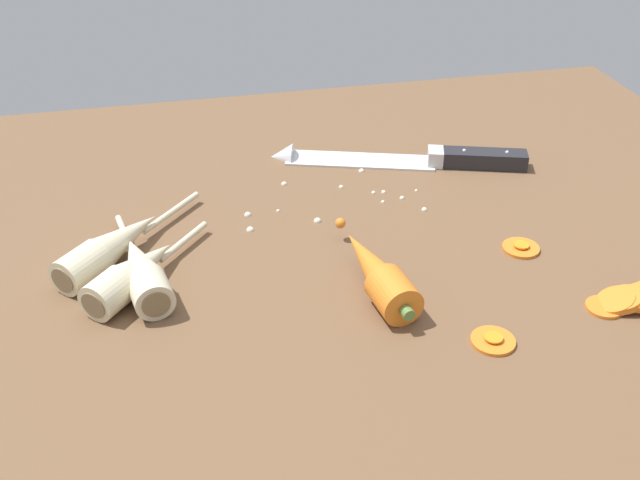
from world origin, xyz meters
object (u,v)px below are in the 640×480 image
carrot_slice_stack (634,298)px  carrot_slice_stray_near (521,247)px  chefs_knife (392,158)px  whole_carrot (377,273)px  parsnip_mid_left (134,274)px  carrot_slice_stray_mid (493,339)px  parsnip_front (142,270)px  parsnip_mid_right (112,247)px

carrot_slice_stack → carrot_slice_stray_near: size_ratio=2.27×
chefs_knife → whole_carrot: bearing=-110.4°
parsnip_mid_left → carrot_slice_stray_near: 42.04cm
whole_carrot → carrot_slice_stray_mid: bearing=-51.5°
whole_carrot → carrot_slice_stray_mid: whole_carrot is taller
chefs_knife → parsnip_mid_left: (-34.25, -21.74, 1.33)cm
parsnip_front → carrot_slice_stray_mid: bearing=-27.2°
chefs_knife → whole_carrot: whole_carrot is taller
whole_carrot → parsnip_mid_left: (-24.17, 5.41, -0.12)cm
whole_carrot → parsnip_mid_right: (-26.36, 11.08, -0.12)cm
chefs_knife → parsnip_mid_left: bearing=-147.6°
parsnip_mid_right → carrot_slice_stack: size_ratio=1.93×
carrot_slice_stack → carrot_slice_stray_mid: 15.95cm
carrot_slice_stray_near → carrot_slice_stray_mid: bearing=-123.9°
parsnip_mid_left → carrot_slice_stray_near: bearing=-2.4°
chefs_knife → parsnip_mid_right: 39.85cm
whole_carrot → carrot_slice_stray_mid: (8.34, -10.47, -1.74)cm
carrot_slice_stray_near → carrot_slice_stack: bearing=-62.2°
parsnip_front → chefs_knife: bearing=32.6°
parsnip_mid_right → chefs_knife: bearing=23.8°
parsnip_mid_left → carrot_slice_stack: 50.25cm
chefs_knife → carrot_slice_stray_mid: size_ratio=8.09×
carrot_slice_stray_mid → parsnip_front: bearing=152.8°
carrot_slice_stray_near → carrot_slice_stray_mid: same height
parsnip_mid_right → carrot_slice_stack: parsnip_mid_right is taller
carrot_slice_stack → carrot_slice_stray_mid: (-15.80, -2.09, -0.61)cm
whole_carrot → parsnip_mid_left: 24.77cm
whole_carrot → carrot_slice_stack: 25.58cm
parsnip_mid_right → carrot_slice_stray_near: size_ratio=4.38×
chefs_knife → parsnip_mid_left: parsnip_mid_left is taller
parsnip_mid_left → carrot_slice_stray_mid: bearing=-26.0°
chefs_knife → parsnip_mid_right: parsnip_mid_right is taller
chefs_knife → parsnip_mid_left: size_ratio=2.18×
parsnip_front → parsnip_mid_right: (-3.03, 5.27, -0.00)cm
carrot_slice_stack → chefs_knife: bearing=111.6°
carrot_slice_stray_near → carrot_slice_stray_mid: size_ratio=0.98×
carrot_slice_stray_near → carrot_slice_stray_mid: (-9.46, -14.09, 0.00)cm
whole_carrot → parsnip_front: whole_carrot is taller
whole_carrot → parsnip_mid_right: 28.59cm
parsnip_mid_right → carrot_slice_stray_mid: (34.70, -21.55, -1.62)cm
parsnip_front → carrot_slice_stray_mid: 35.65cm
parsnip_front → carrot_slice_stack: (47.47, -14.19, -1.01)cm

